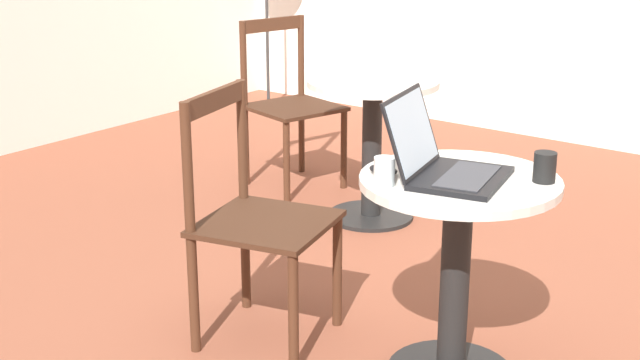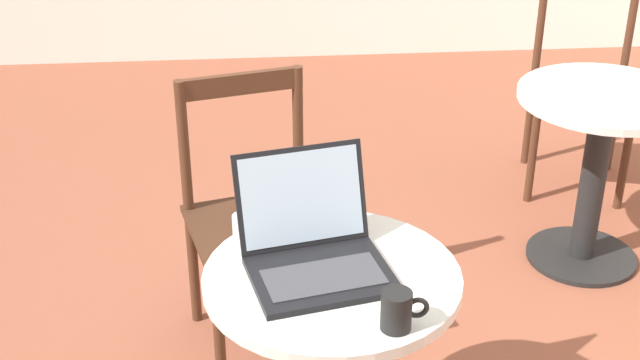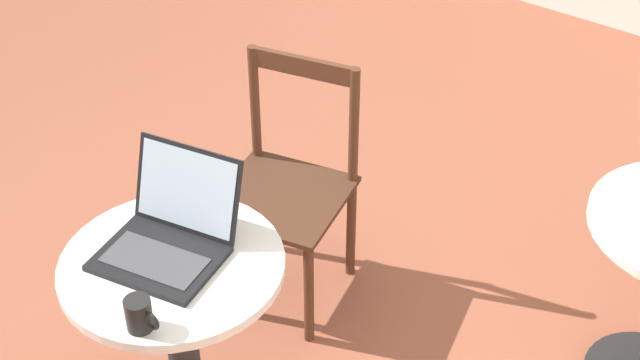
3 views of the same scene
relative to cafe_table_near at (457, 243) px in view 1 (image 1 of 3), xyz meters
The scene contains 9 objects.
ground_plane 0.61m from the cafe_table_near, 110.96° to the left, with size 16.00×16.00×0.00m, color brown.
cafe_table_near is the anchor object (origin of this frame).
cafe_table_mid 1.55m from the cafe_table_near, 44.42° to the left, with size 0.64×0.64×0.71m.
chair_near_back 0.74m from the cafe_table_near, 104.07° to the left, with size 0.53×0.53×0.91m.
chair_mid_back 2.17m from the cafe_table_near, 53.83° to the left, with size 0.53×0.53×0.91m.
laptop 0.28m from the cafe_table_near, 140.15° to the left, with size 0.40×0.41×0.26m.
mouse 0.34m from the cafe_table_near, 120.38° to the left, with size 0.06×0.10×0.03m.
mug 0.38m from the cafe_table_near, 61.53° to the right, with size 0.11×0.07×0.10m.
drinking_glass 0.37m from the cafe_table_near, 144.46° to the left, with size 0.07×0.07×0.09m.
Camera 1 is at (-2.27, -1.62, 1.57)m, focal length 50.00 mm.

